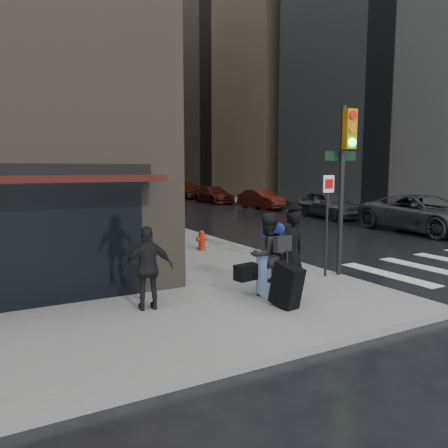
% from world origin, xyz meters
% --- Properties ---
extents(ground, '(140.00, 140.00, 0.00)m').
position_xyz_m(ground, '(0.00, 0.00, 0.00)').
color(ground, black).
rests_on(ground, ground).
extents(sidewalk_left, '(4.00, 50.00, 0.15)m').
position_xyz_m(sidewalk_left, '(0.00, 27.00, 0.07)').
color(sidewalk_left, slate).
rests_on(sidewalk_left, ground).
extents(sidewalk_right, '(3.00, 50.00, 0.15)m').
position_xyz_m(sidewalk_right, '(13.50, 27.00, 0.07)').
color(sidewalk_right, slate).
rests_on(sidewalk_right, ground).
extents(bldg_right_mid, '(22.00, 22.00, 38.00)m').
position_xyz_m(bldg_right_mid, '(26.00, 35.00, 19.00)').
color(bldg_right_mid, '#8E7758').
rests_on(bldg_right_mid, ground).
extents(bldg_right_far, '(22.00, 20.00, 25.00)m').
position_xyz_m(bldg_right_far, '(26.00, 58.00, 12.50)').
color(bldg_right_far, slate).
rests_on(bldg_right_far, ground).
extents(bldg_distant, '(40.00, 12.00, 32.00)m').
position_xyz_m(bldg_distant, '(6.00, 78.00, 16.00)').
color(bldg_distant, slate).
rests_on(bldg_distant, ground).
extents(man_overcoat, '(1.07, 1.17, 2.07)m').
position_xyz_m(man_overcoat, '(-0.52, 0.08, 1.02)').
color(man_overcoat, black).
rests_on(man_overcoat, ground).
extents(man_jeans, '(1.28, 0.81, 1.76)m').
position_xyz_m(man_jeans, '(-0.75, 0.60, 1.03)').
color(man_jeans, black).
rests_on(man_jeans, ground).
extents(man_greycoat, '(1.00, 0.56, 1.61)m').
position_xyz_m(man_greycoat, '(-3.26, 0.88, 0.95)').
color(man_greycoat, black).
rests_on(man_greycoat, ground).
extents(traffic_light, '(1.05, 0.50, 4.20)m').
position_xyz_m(traffic_light, '(1.86, 1.10, 2.86)').
color(traffic_light, black).
rests_on(traffic_light, ground).
extents(fire_hydrant, '(0.37, 0.29, 0.66)m').
position_xyz_m(fire_hydrant, '(0.32, 5.93, 0.44)').
color(fire_hydrant, '#A12309').
rests_on(fire_hydrant, ground).
extents(parked_car_0, '(3.16, 6.15, 1.66)m').
position_xyz_m(parked_car_0, '(11.21, 5.66, 0.83)').
color(parked_car_0, '#393A3E').
rests_on(parked_car_0, ground).
extents(parked_car_1, '(2.35, 4.85, 1.59)m').
position_xyz_m(parked_car_1, '(11.57, 12.20, 0.80)').
color(parked_car_1, '#393A3E').
rests_on(parked_car_1, ground).
extents(parked_car_2, '(1.79, 4.20, 1.35)m').
position_xyz_m(parked_car_2, '(11.30, 18.75, 0.67)').
color(parked_car_2, '#41130D').
rests_on(parked_car_2, ground).
extents(parked_car_3, '(1.97, 4.75, 1.37)m').
position_xyz_m(parked_car_3, '(10.87, 25.29, 0.69)').
color(parked_car_3, '#3B100B').
rests_on(parked_car_3, ground).
extents(parked_car_4, '(2.11, 4.83, 1.62)m').
position_xyz_m(parked_car_4, '(11.36, 31.83, 0.81)').
color(parked_car_4, '#42140D').
rests_on(parked_car_4, ground).
extents(parked_car_5, '(1.93, 4.57, 1.47)m').
position_xyz_m(parked_car_5, '(10.86, 38.38, 0.73)').
color(parked_car_5, black).
rests_on(parked_car_5, ground).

